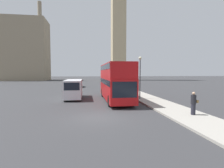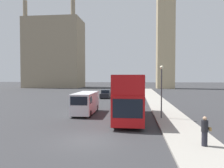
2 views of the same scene
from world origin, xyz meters
TOP-DOWN VIEW (x-y plane):
  - ground_plane at (0.00, 0.00)m, footprint 300.00×300.00m
  - sidewalk_strip at (6.64, 0.00)m, footprint 3.28×120.00m
  - clock_tower at (13.54, 65.32)m, footprint 6.43×6.60m
  - building_block_distant at (-28.25, 68.37)m, footprint 21.14×13.02m
  - red_double_decker_bus at (2.47, 7.55)m, footprint 2.61×10.53m
  - white_van at (-2.52, 9.89)m, footprint 2.06×5.91m
  - pedestrian at (7.06, -0.86)m, footprint 0.54×0.38m
  - street_lamp at (5.57, 7.67)m, footprint 0.36×0.36m
  - parked_sedan at (-2.74, 28.45)m, footprint 1.75×4.77m

SIDE VIEW (x-z plane):
  - ground_plane at x=0.00m, z-range 0.00..0.00m
  - sidewalk_strip at x=6.64m, z-range 0.00..0.15m
  - parked_sedan at x=-2.74m, z-range -0.08..1.53m
  - pedestrian at x=7.06m, z-range 0.15..1.88m
  - white_van at x=-2.52m, z-range 0.09..2.49m
  - red_double_decker_bus at x=2.47m, z-range 0.26..4.60m
  - street_lamp at x=5.57m, z-range 1.01..6.12m
  - building_block_distant at x=-28.25m, z-range -2.82..29.15m
  - clock_tower at x=13.54m, z-range 0.86..66.17m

